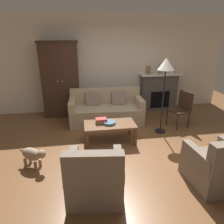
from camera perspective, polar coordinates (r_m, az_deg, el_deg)
The scene contains 16 objects.
ground_plane at distance 4.35m, azimuth 3.88°, elevation -9.96°, with size 9.60×9.60×0.00m, color brown.
back_wall at distance 6.31m, azimuth -1.04°, elevation 13.18°, with size 7.20×0.10×2.80m, color silver.
fireplace at distance 6.63m, azimuth 12.78°, elevation 5.70°, with size 1.26×0.48×1.12m.
armoire at distance 6.00m, azimuth -14.06°, elevation 8.77°, with size 1.06×0.57×2.08m.
couch at distance 5.51m, azimuth -1.65°, elevation 0.49°, with size 1.95×0.92×0.86m.
coffee_table at distance 4.45m, azimuth -0.63°, elevation -3.85°, with size 1.10×0.60×0.42m.
fruit_bowl at distance 4.41m, azimuth -0.85°, elevation -2.95°, with size 0.29×0.29×0.05m, color slate.
book_stack at distance 4.45m, azimuth -2.97°, elevation -2.41°, with size 0.26×0.19×0.11m.
mantel_vase_bronze at distance 6.35m, azimuth 10.06°, elevation 11.46°, with size 0.14×0.14×0.24m, color olive.
mantel_vase_jade at distance 6.48m, azimuth 13.32°, elevation 11.51°, with size 0.11×0.11×0.26m, color slate.
mantel_vase_cream at distance 6.63m, azimuth 16.40°, elevation 11.18°, with size 0.12×0.12×0.20m, color beige.
armchair_near_left at distance 3.05m, azimuth -4.68°, elevation -17.81°, with size 0.86×0.86×0.88m.
armchair_near_right at distance 3.62m, azimuth 27.21°, elevation -13.42°, with size 0.82×0.81×0.88m.
side_chair_wooden at distance 5.47m, azimuth 18.80°, elevation 1.36°, with size 0.55×0.55×0.90m.
floor_lamp at distance 4.73m, azimuth 14.71°, elevation 11.55°, with size 0.36×0.36×1.75m.
dog at distance 3.92m, azimuth -21.16°, elevation -11.01°, with size 0.49×0.41×0.39m.
Camera 1 is at (-0.88, -3.65, 2.20)m, focal length 32.85 mm.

